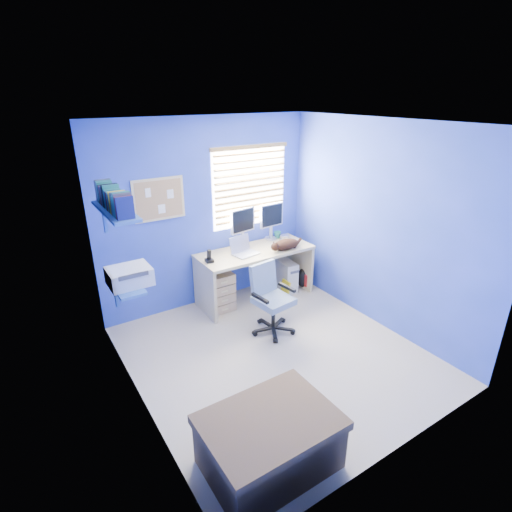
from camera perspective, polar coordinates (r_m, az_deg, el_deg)
floor at (r=4.67m, az=2.86°, el=-13.86°), size 3.00×3.20×0.00m
ceiling at (r=3.77m, az=3.63°, el=18.43°), size 3.00×3.20×0.00m
wall_back at (r=5.36m, az=-6.91°, el=5.92°), size 3.00×0.01×2.50m
wall_front at (r=3.05m, az=21.29°, el=-9.06°), size 3.00×0.01×2.50m
wall_left at (r=3.47m, az=-17.43°, el=-4.56°), size 0.01×3.20×2.50m
wall_right at (r=5.03m, az=17.22°, el=3.96°), size 0.01×3.20×2.50m
desk at (r=5.63m, az=-0.11°, el=-2.67°), size 1.62×0.65×0.74m
laptop at (r=5.30m, az=-1.50°, el=1.34°), size 0.37×0.31×0.22m
monitor_left at (r=5.58m, az=-1.97°, el=4.17°), size 0.41×0.18×0.54m
monitor_right at (r=5.82m, az=2.14°, el=4.95°), size 0.41×0.15×0.54m
phone at (r=5.11m, az=-6.72°, el=0.03°), size 0.10×0.12×0.17m
mug at (r=5.93m, az=3.08°, el=3.03°), size 0.10×0.09×0.10m
cd_spindle at (r=5.88m, az=4.12°, el=2.66°), size 0.13×0.13×0.07m
cat at (r=5.51m, az=4.35°, el=1.69°), size 0.41×0.25×0.14m
tower_pc at (r=5.98m, az=4.20°, el=-2.69°), size 0.23×0.46×0.45m
drawer_boxes at (r=5.40m, az=-5.19°, el=-5.10°), size 0.35×0.28×0.54m
yellow_book at (r=5.81m, az=4.24°, el=-4.65°), size 0.03×0.17×0.24m
backpack at (r=6.08m, az=6.97°, el=-3.05°), size 0.32×0.28×0.32m
bed_corner at (r=3.43m, az=1.94°, el=-25.01°), size 0.98×0.70×0.47m
office_chair at (r=4.91m, az=2.17°, el=-7.33°), size 0.55×0.55×0.86m
window_blinds at (r=5.56m, az=-0.81°, el=9.89°), size 1.15×0.05×1.10m
corkboard at (r=5.02m, az=-13.68°, el=7.87°), size 0.64×0.02×0.52m
wall_shelves at (r=4.10m, az=-18.75°, el=2.33°), size 0.42×0.90×1.05m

